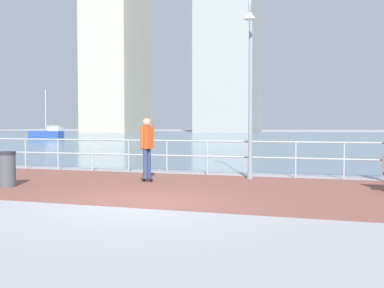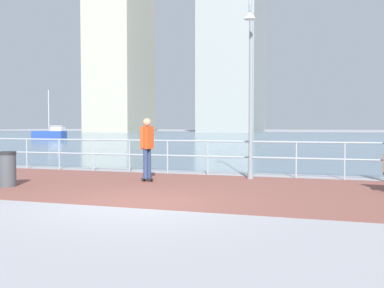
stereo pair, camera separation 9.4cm
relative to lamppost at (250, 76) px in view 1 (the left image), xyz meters
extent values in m
plane|color=#9E9EA3|center=(-1.51, 35.39, -3.07)|extent=(220.00, 220.00, 0.00)
cube|color=brown|center=(-1.51, -2.20, -3.07)|extent=(28.00, 5.91, 0.01)
cube|color=slate|center=(-1.51, 45.76, -3.07)|extent=(180.00, 88.00, 0.00)
cylinder|color=#9EADB7|center=(-8.51, 0.76, -2.52)|extent=(0.05, 0.05, 1.10)
cylinder|color=#9EADB7|center=(-7.11, 0.76, -2.52)|extent=(0.05, 0.05, 1.10)
cylinder|color=#9EADB7|center=(-5.71, 0.76, -2.52)|extent=(0.05, 0.05, 1.10)
cylinder|color=#9EADB7|center=(-4.31, 0.76, -2.52)|extent=(0.05, 0.05, 1.10)
cylinder|color=#9EADB7|center=(-2.91, 0.76, -2.52)|extent=(0.05, 0.05, 1.10)
cylinder|color=#9EADB7|center=(-1.51, 0.76, -2.52)|extent=(0.05, 0.05, 1.10)
cylinder|color=#9EADB7|center=(-0.11, 0.76, -2.52)|extent=(0.05, 0.05, 1.10)
cylinder|color=#9EADB7|center=(1.29, 0.76, -2.52)|extent=(0.05, 0.05, 1.10)
cylinder|color=#9EADB7|center=(2.69, 0.76, -2.52)|extent=(0.05, 0.05, 1.10)
cylinder|color=#9EADB7|center=(-1.51, 0.76, -1.97)|extent=(25.20, 0.06, 0.06)
cylinder|color=#9EADB7|center=(-1.51, 0.76, -2.46)|extent=(25.20, 0.06, 0.06)
cylinder|color=gray|center=(-0.02, 0.16, -2.97)|extent=(0.19, 0.19, 0.20)
cylinder|color=gray|center=(-0.02, 0.16, -0.59)|extent=(0.12, 0.12, 4.96)
cylinder|color=gray|center=(0.04, -0.36, 2.04)|extent=(0.10, 0.14, 0.19)
cylinder|color=gray|center=(0.04, -0.38, 1.88)|extent=(0.09, 0.09, 0.17)
cone|color=silver|center=(0.04, -0.38, 1.68)|extent=(0.36, 0.36, 0.22)
cylinder|color=black|center=(-2.61, -1.34, -3.04)|extent=(0.06, 0.04, 0.06)
cylinder|color=black|center=(-2.63, -1.42, -3.04)|extent=(0.06, 0.04, 0.06)
cylinder|color=black|center=(-2.86, -1.29, -3.04)|extent=(0.06, 0.04, 0.06)
cylinder|color=black|center=(-2.88, -1.36, -3.04)|extent=(0.06, 0.04, 0.06)
cube|color=black|center=(-2.74, -1.35, -2.99)|extent=(0.41, 0.19, 0.02)
cylinder|color=navy|center=(-2.73, -1.27, -2.55)|extent=(0.15, 0.15, 0.86)
cylinder|color=navy|center=(-2.76, -1.43, -2.55)|extent=(0.15, 0.15, 0.86)
cube|color=#D84C1E|center=(-2.74, -1.35, -1.81)|extent=(0.31, 0.38, 0.64)
cylinder|color=#D84C1E|center=(-2.69, -1.13, -1.79)|extent=(0.11, 0.11, 0.61)
cylinder|color=#D84C1E|center=(-2.79, -1.58, -1.79)|extent=(0.11, 0.11, 0.61)
sphere|color=tan|center=(-2.74, -1.35, -1.37)|extent=(0.24, 0.24, 0.24)
cylinder|color=#474C51|center=(-5.85, -3.42, -2.65)|extent=(0.44, 0.44, 0.85)
cylinder|color=#262628|center=(-5.85, -3.42, -2.18)|extent=(0.46, 0.46, 0.08)
cube|color=#284799|center=(-30.49, 32.86, -2.62)|extent=(4.23, 1.35, 0.90)
cube|color=silver|center=(-29.23, 32.87, -1.92)|extent=(1.53, 0.93, 0.50)
cylinder|color=silver|center=(-30.49, 32.86, 0.34)|extent=(0.10, 0.10, 5.02)
cylinder|color=silver|center=(-29.56, 32.87, -1.57)|extent=(1.90, 0.10, 0.08)
cube|color=#939993|center=(-18.50, 83.42, 16.34)|extent=(12.36, 16.58, 38.82)
cube|color=#B2AD99|center=(-43.87, 78.79, 19.98)|extent=(11.05, 15.67, 46.11)
camera|label=1|loc=(2.13, -12.91, -1.44)|focal=40.86mm
camera|label=2|loc=(2.22, -12.89, -1.44)|focal=40.86mm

